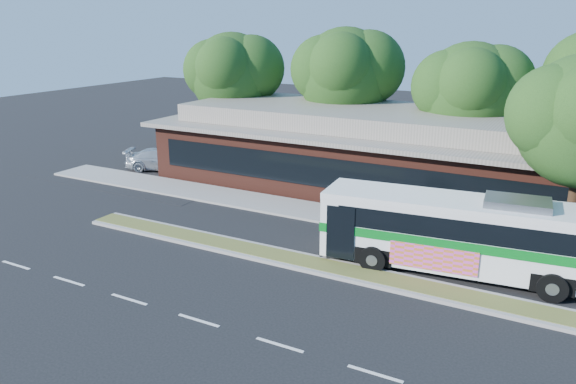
# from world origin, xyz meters

# --- Properties ---
(ground) EXTENTS (120.00, 120.00, 0.00)m
(ground) POSITION_xyz_m (0.00, 0.00, 0.00)
(ground) COLOR black
(ground) RESTS_ON ground
(median_strip) EXTENTS (26.00, 1.10, 0.15)m
(median_strip) POSITION_xyz_m (0.00, 0.60, 0.07)
(median_strip) COLOR #525926
(median_strip) RESTS_ON ground
(sidewalk) EXTENTS (44.00, 2.60, 0.12)m
(sidewalk) POSITION_xyz_m (0.00, 6.40, 0.06)
(sidewalk) COLOR gray
(sidewalk) RESTS_ON ground
(parking_lot) EXTENTS (14.00, 12.00, 0.01)m
(parking_lot) POSITION_xyz_m (-18.00, 10.00, 0.01)
(parking_lot) COLOR black
(parking_lot) RESTS_ON ground
(plaza_building) EXTENTS (33.20, 11.20, 4.45)m
(plaza_building) POSITION_xyz_m (0.00, 12.99, 2.13)
(plaza_building) COLOR #4F2219
(plaza_building) RESTS_ON ground
(tree_bg_a) EXTENTS (6.47, 5.80, 8.63)m
(tree_bg_a) POSITION_xyz_m (-14.58, 15.14, 5.87)
(tree_bg_a) COLOR black
(tree_bg_a) RESTS_ON ground
(tree_bg_b) EXTENTS (6.69, 6.00, 9.00)m
(tree_bg_b) POSITION_xyz_m (-6.57, 16.14, 6.14)
(tree_bg_b) COLOR black
(tree_bg_b) RESTS_ON ground
(tree_bg_c) EXTENTS (6.24, 5.60, 8.26)m
(tree_bg_c) POSITION_xyz_m (1.40, 15.13, 5.59)
(tree_bg_c) COLOR black
(tree_bg_c) RESTS_ON ground
(transit_bus) EXTENTS (11.51, 3.61, 3.18)m
(transit_bus) POSITION_xyz_m (3.99, 2.76, 1.77)
(transit_bus) COLOR white
(transit_bus) RESTS_ON ground
(sedan) EXTENTS (5.11, 3.70, 1.38)m
(sedan) POSITION_xyz_m (-16.86, 9.46, 0.69)
(sedan) COLOR silver
(sedan) RESTS_ON ground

